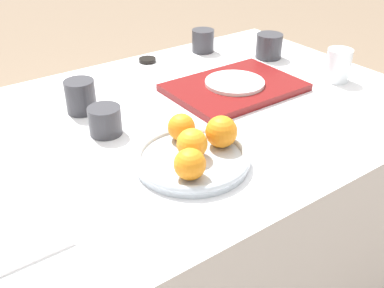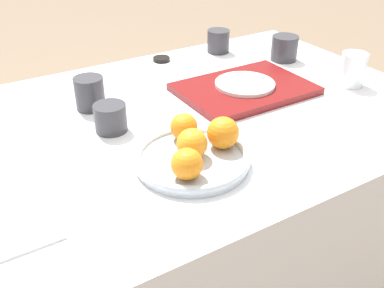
% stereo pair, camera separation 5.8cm
% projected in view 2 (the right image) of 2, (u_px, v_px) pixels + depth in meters
% --- Properties ---
extents(table, '(1.25, 0.87, 0.72)m').
position_uv_depth(table, '(196.00, 220.00, 1.34)').
color(table, white).
rests_on(table, ground_plane).
extents(fruit_platter, '(0.24, 0.24, 0.03)m').
position_uv_depth(fruit_platter, '(192.00, 159.00, 0.93)').
color(fruit_platter, '#B2BCC6').
rests_on(fruit_platter, table).
extents(orange_0, '(0.06, 0.06, 0.06)m').
position_uv_depth(orange_0, '(192.00, 144.00, 0.91)').
color(orange_0, orange).
rests_on(orange_0, fruit_platter).
extents(orange_1, '(0.06, 0.06, 0.06)m').
position_uv_depth(orange_1, '(187.00, 164.00, 0.85)').
color(orange_1, orange).
rests_on(orange_1, fruit_platter).
extents(orange_2, '(0.06, 0.06, 0.06)m').
position_uv_depth(orange_2, '(184.00, 127.00, 0.98)').
color(orange_2, orange).
rests_on(orange_2, fruit_platter).
extents(orange_3, '(0.07, 0.07, 0.07)m').
position_uv_depth(orange_3, '(223.00, 133.00, 0.95)').
color(orange_3, orange).
rests_on(orange_3, fruit_platter).
extents(water_glass, '(0.07, 0.07, 0.10)m').
position_uv_depth(water_glass, '(353.00, 69.00, 1.27)').
color(water_glass, silver).
rests_on(water_glass, table).
extents(serving_tray, '(0.36, 0.25, 0.02)m').
position_uv_depth(serving_tray, '(245.00, 89.00, 1.25)').
color(serving_tray, maroon).
rests_on(serving_tray, table).
extents(side_plate, '(0.17, 0.17, 0.01)m').
position_uv_depth(side_plate, '(245.00, 84.00, 1.24)').
color(side_plate, white).
rests_on(side_plate, serving_tray).
extents(cup_0, '(0.09, 0.09, 0.08)m').
position_uv_depth(cup_0, '(284.00, 48.00, 1.45)').
color(cup_0, '#333338').
rests_on(cup_0, table).
extents(cup_1, '(0.08, 0.08, 0.07)m').
position_uv_depth(cup_1, '(111.00, 118.00, 1.05)').
color(cup_1, '#333338').
rests_on(cup_1, table).
extents(cup_2, '(0.08, 0.08, 0.08)m').
position_uv_depth(cup_2, '(90.00, 93.00, 1.14)').
color(cup_2, '#333338').
rests_on(cup_2, table).
extents(cup_3, '(0.07, 0.07, 0.08)m').
position_uv_depth(cup_3, '(218.00, 41.00, 1.52)').
color(cup_3, '#333338').
rests_on(cup_3, table).
extents(napkin, '(0.15, 0.13, 0.01)m').
position_uv_depth(napkin, '(12.00, 230.00, 0.76)').
color(napkin, white).
rests_on(napkin, table).
extents(soy_dish, '(0.06, 0.06, 0.01)m').
position_uv_depth(soy_dish, '(161.00, 59.00, 1.46)').
color(soy_dish, black).
rests_on(soy_dish, table).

